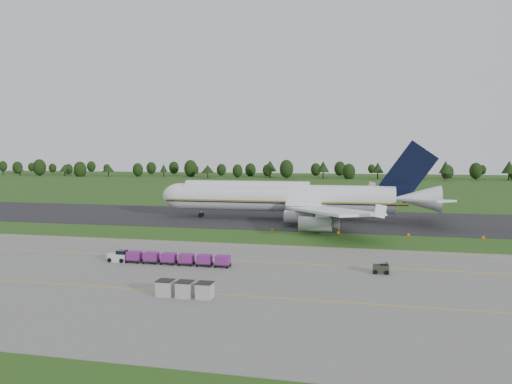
% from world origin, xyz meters
% --- Properties ---
extents(ground, '(600.00, 600.00, 0.00)m').
position_xyz_m(ground, '(0.00, 0.00, 0.00)').
color(ground, '#244916').
rests_on(ground, ground).
extents(apron, '(300.00, 52.00, 0.06)m').
position_xyz_m(apron, '(0.00, -34.00, 0.03)').
color(apron, slate).
rests_on(apron, ground).
extents(taxiway, '(300.00, 40.00, 0.08)m').
position_xyz_m(taxiway, '(0.00, 28.00, 0.04)').
color(taxiway, black).
rests_on(taxiway, ground).
extents(apron_markings, '(300.00, 30.20, 0.01)m').
position_xyz_m(apron_markings, '(0.00, -26.98, 0.06)').
color(apron_markings, gold).
rests_on(apron_markings, apron).
extents(tree_line, '(531.82, 23.61, 11.64)m').
position_xyz_m(tree_line, '(-9.98, 220.25, 6.07)').
color(tree_line, black).
rests_on(tree_line, ground).
extents(aircraft, '(68.72, 67.43, 19.42)m').
position_xyz_m(aircraft, '(1.05, 26.18, 5.55)').
color(aircraft, white).
rests_on(aircraft, ground).
extents(baggage_train, '(19.10, 1.73, 1.67)m').
position_xyz_m(baggage_train, '(-8.84, -26.56, 0.97)').
color(baggage_train, silver).
rests_on(baggage_train, apron).
extents(utility_cart, '(2.17, 1.50, 1.18)m').
position_xyz_m(utility_cart, '(22.06, -25.46, 0.64)').
color(utility_cart, '#282F21').
rests_on(utility_cart, apron).
extents(uld_row, '(6.65, 1.85, 1.83)m').
position_xyz_m(uld_row, '(-0.14, -41.87, 0.98)').
color(uld_row, '#A6A6A6').
rests_on(uld_row, apron).
extents(edge_markers, '(41.68, 0.30, 0.60)m').
position_xyz_m(edge_markers, '(21.35, 6.98, 0.27)').
color(edge_markers, orange).
rests_on(edge_markers, ground).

